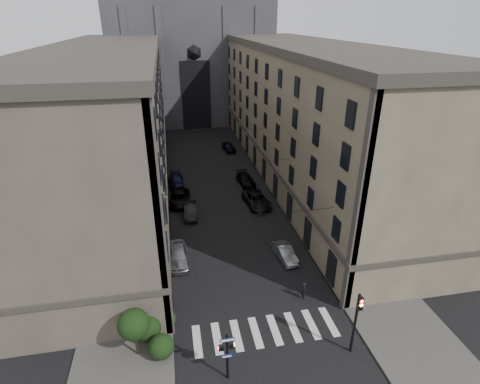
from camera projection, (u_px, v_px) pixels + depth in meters
sidewalk_left at (143, 182)px, 54.61m from camera, size 7.00×80.00×0.15m
sidewalk_right at (281, 172)px, 58.20m from camera, size 7.00×80.00×0.15m
zebra_crossing at (265, 331)px, 28.87m from camera, size 11.00×3.20×0.01m
building_left at (113, 121)px, 50.17m from camera, size 13.60×60.60×18.85m
building_right at (303, 112)px, 54.76m from camera, size 13.60×60.60×18.85m
gothic_tower at (190, 38)px, 83.51m from camera, size 35.00×23.00×58.00m
pedestrian_signal_left at (227, 352)px, 24.18m from camera, size 1.02×0.38×4.00m
traffic_light_right at (357, 317)px, 25.70m from camera, size 0.34×0.50×5.20m
shrub_cluster at (147, 330)px, 26.62m from camera, size 3.90×4.40×3.90m
tram_wires at (213, 132)px, 53.03m from camera, size 14.00×60.00×0.43m
car_left_near at (178, 255)px, 36.62m from camera, size 2.05×4.89×1.65m
car_left_midnear at (190, 211)px, 45.25m from camera, size 1.71×4.51×1.47m
car_left_midfar at (179, 198)px, 48.34m from camera, size 3.09×5.62×1.49m
car_left_far at (176, 180)px, 53.59m from camera, size 2.22×5.10×1.46m
car_right_near at (285, 253)px, 37.33m from camera, size 1.85×4.16×1.33m
car_right_midnear at (257, 200)px, 47.76m from camera, size 3.19×5.94×1.58m
car_right_midfar at (246, 180)px, 53.92m from camera, size 2.39×5.02×1.41m
car_right_far at (229, 147)px, 67.37m from camera, size 2.27×4.61×1.51m
pedestrian at (304, 290)px, 31.90m from camera, size 0.40×0.61×1.66m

